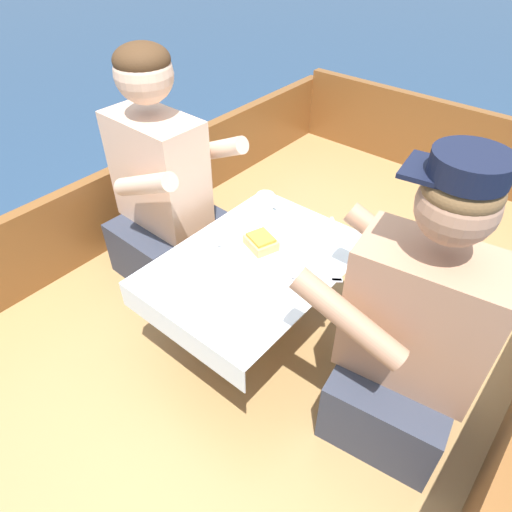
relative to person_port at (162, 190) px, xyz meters
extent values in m
plane|color=navy|center=(0.58, -0.07, -0.67)|extent=(60.00, 60.00, 0.00)
cube|color=#A87F4C|center=(0.58, -0.07, -0.54)|extent=(1.93, 3.47, 0.26)
cube|color=brown|center=(-0.36, -0.07, -0.22)|extent=(0.06, 3.47, 0.39)
cube|color=brown|center=(1.52, -0.07, -0.22)|extent=(0.06, 3.47, 0.39)
cube|color=brown|center=(0.58, 1.64, -0.19)|extent=(1.81, 0.06, 0.44)
cylinder|color=#B2B2B7|center=(0.58, -0.07, -0.23)|extent=(0.07, 0.07, 0.36)
cube|color=#A87F4C|center=(0.58, -0.07, -0.04)|extent=(0.53, 0.74, 0.02)
cube|color=white|center=(0.58, -0.07, -0.03)|extent=(0.56, 0.77, 0.00)
cube|color=white|center=(0.58, -0.46, -0.08)|extent=(0.56, 0.00, 0.10)
cube|color=white|center=(0.58, 0.31, -0.08)|extent=(0.56, 0.00, 0.10)
cube|color=#333847|center=(-0.01, 0.00, -0.28)|extent=(0.37, 0.45, 0.26)
cube|color=beige|center=(-0.01, 0.00, 0.09)|extent=(0.40, 0.23, 0.47)
sphere|color=beige|center=(-0.01, 0.00, 0.48)|extent=(0.22, 0.22, 0.22)
ellipsoid|color=#472D19|center=(-0.01, 0.00, 0.53)|extent=(0.20, 0.20, 0.12)
cylinder|color=beige|center=(0.15, 0.18, 0.17)|extent=(0.34, 0.08, 0.21)
cylinder|color=beige|center=(0.14, -0.18, 0.17)|extent=(0.34, 0.08, 0.21)
cube|color=#333847|center=(1.17, -0.05, -0.28)|extent=(0.42, 0.49, 0.26)
cube|color=tan|center=(1.17, -0.05, 0.07)|extent=(0.43, 0.28, 0.45)
sphere|color=tan|center=(1.17, -0.05, 0.44)|extent=(0.19, 0.19, 0.19)
ellipsoid|color=brown|center=(1.17, -0.05, 0.49)|extent=(0.18, 0.18, 0.11)
cylinder|color=tan|center=(1.04, -0.25, 0.14)|extent=(0.34, 0.12, 0.21)
cylinder|color=tan|center=(0.99, 0.10, 0.14)|extent=(0.34, 0.12, 0.21)
cylinder|color=black|center=(1.17, -0.05, 0.55)|extent=(0.18, 0.18, 0.06)
cube|color=black|center=(1.08, -0.06, 0.52)|extent=(0.12, 0.15, 0.01)
cylinder|color=white|center=(0.55, -0.01, -0.02)|extent=(0.19, 0.19, 0.01)
cylinder|color=white|center=(0.70, -0.26, -0.02)|extent=(0.19, 0.19, 0.01)
cube|color=tan|center=(0.55, -0.01, 0.00)|extent=(0.13, 0.12, 0.04)
cube|color=gold|center=(0.55, -0.01, 0.02)|extent=(0.11, 0.10, 0.01)
cylinder|color=white|center=(0.51, -0.35, -0.01)|extent=(0.11, 0.11, 0.04)
cylinder|color=beige|center=(0.51, -0.35, 0.00)|extent=(0.09, 0.09, 0.02)
cylinder|color=white|center=(0.60, 0.16, -0.01)|extent=(0.14, 0.14, 0.04)
cylinder|color=beige|center=(0.60, 0.16, 0.00)|extent=(0.11, 0.11, 0.02)
cylinder|color=white|center=(0.49, -0.19, -0.01)|extent=(0.12, 0.12, 0.04)
cylinder|color=beige|center=(0.49, -0.19, 0.00)|extent=(0.10, 0.10, 0.02)
cylinder|color=white|center=(0.73, 0.06, -0.01)|extent=(0.12, 0.12, 0.04)
cylinder|color=beige|center=(0.73, 0.06, 0.00)|extent=(0.10, 0.10, 0.02)
cylinder|color=white|center=(0.39, 0.22, 0.00)|extent=(0.07, 0.07, 0.06)
torus|color=white|center=(0.44, 0.22, 0.00)|extent=(0.04, 0.01, 0.04)
cylinder|color=#3D2314|center=(0.39, 0.22, 0.02)|extent=(0.06, 0.06, 0.01)
cylinder|color=white|center=(0.39, -0.11, 0.00)|extent=(0.06, 0.06, 0.06)
torus|color=white|center=(0.43, -0.11, 0.00)|extent=(0.04, 0.01, 0.04)
cylinder|color=#3D2314|center=(0.39, -0.11, 0.02)|extent=(0.05, 0.05, 0.01)
cube|color=silver|center=(0.71, 0.26, -0.02)|extent=(0.13, 0.12, 0.00)
cube|color=silver|center=(0.80, -0.02, -0.02)|extent=(0.14, 0.11, 0.00)
cube|color=silver|center=(0.86, 0.02, -0.02)|extent=(0.04, 0.04, 0.00)
cube|color=silver|center=(0.70, -0.09, -0.02)|extent=(0.16, 0.08, 0.00)
ellipsoid|color=silver|center=(0.77, -0.06, -0.02)|extent=(0.04, 0.02, 0.01)
camera|label=1|loc=(1.37, -1.02, 1.03)|focal=32.00mm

